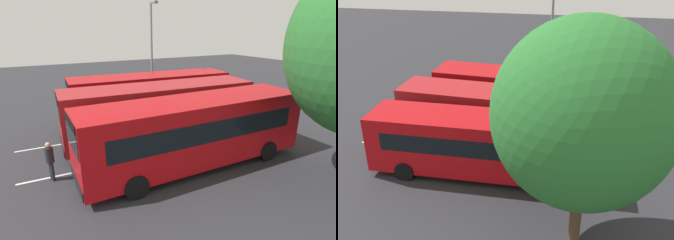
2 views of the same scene
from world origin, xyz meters
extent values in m
plane|color=#2B2B30|center=(0.00, 0.00, 0.00)|extent=(74.62, 74.62, 0.00)
cube|color=#B70C11|center=(-0.34, -3.30, 1.69)|extent=(10.42, 3.32, 2.72)
cube|color=#19232D|center=(4.73, -3.72, 2.42)|extent=(0.30, 2.19, 1.14)
cube|color=#19232D|center=(-0.24, -2.09, 2.02)|extent=(8.58, 0.79, 0.87)
cube|color=#19232D|center=(-0.44, -4.51, 2.02)|extent=(8.58, 0.79, 0.87)
cube|color=black|center=(4.75, -3.72, 2.87)|extent=(0.26, 1.99, 0.32)
cube|color=black|center=(4.76, -3.73, 0.55)|extent=(0.29, 2.28, 0.36)
cylinder|color=black|center=(3.03, -2.40, 0.47)|extent=(0.96, 0.36, 0.94)
cylinder|color=black|center=(2.83, -4.75, 0.47)|extent=(0.96, 0.36, 0.94)
cylinder|color=black|center=(-3.51, -1.85, 0.47)|extent=(0.96, 0.36, 0.94)
cylinder|color=black|center=(-3.70, -4.21, 0.47)|extent=(0.96, 0.36, 0.94)
cube|color=#AD191E|center=(0.65, -0.08, 1.69)|extent=(10.41, 3.27, 2.72)
cube|color=#19232D|center=(5.72, -0.47, 2.42)|extent=(0.29, 2.19, 1.14)
cube|color=#19232D|center=(0.75, 1.13, 2.02)|extent=(8.59, 0.75, 0.87)
cube|color=#19232D|center=(0.56, -1.29, 2.02)|extent=(8.59, 0.75, 0.87)
cube|color=black|center=(5.74, -0.48, 2.87)|extent=(0.25, 1.99, 0.32)
cube|color=black|center=(5.75, -0.48, 0.55)|extent=(0.28, 2.28, 0.36)
cylinder|color=black|center=(4.01, 0.84, 0.47)|extent=(0.96, 0.35, 0.94)
cylinder|color=black|center=(3.83, -1.51, 0.47)|extent=(0.96, 0.35, 0.94)
cylinder|color=black|center=(-2.52, 1.35, 0.47)|extent=(0.96, 0.35, 0.94)
cylinder|color=black|center=(-2.71, -1.00, 0.47)|extent=(0.96, 0.35, 0.94)
cube|color=#B70C11|center=(0.72, 3.32, 1.69)|extent=(10.28, 2.64, 2.72)
cube|color=black|center=(5.80, 3.24, 2.42)|extent=(0.15, 2.19, 1.14)
cube|color=black|center=(0.74, 4.53, 2.02)|extent=(8.61, 0.21, 0.87)
cube|color=black|center=(0.70, 2.11, 2.02)|extent=(8.61, 0.21, 0.87)
cube|color=black|center=(5.82, 3.24, 2.87)|extent=(0.13, 1.99, 0.32)
cube|color=black|center=(5.83, 3.24, 0.55)|extent=(0.14, 2.28, 0.36)
cylinder|color=black|center=(4.01, 4.45, 0.47)|extent=(0.94, 0.29, 0.94)
cylinder|color=black|center=(3.98, 2.09, 0.47)|extent=(0.94, 0.29, 0.94)
cylinder|color=black|center=(-2.54, 4.55, 0.47)|extent=(0.94, 0.29, 0.94)
cylinder|color=black|center=(-2.58, 2.19, 0.47)|extent=(0.94, 0.29, 0.94)
cylinder|color=#232833|center=(6.55, 1.56, 0.41)|extent=(0.13, 0.13, 0.81)
cylinder|color=#232833|center=(6.51, 1.72, 0.41)|extent=(0.13, 0.13, 0.81)
cylinder|color=#232328|center=(6.53, 1.64, 1.13)|extent=(0.40, 0.40, 0.64)
sphere|color=tan|center=(6.53, 1.64, 1.56)|extent=(0.22, 0.22, 0.22)
cylinder|color=gray|center=(-2.05, -6.75, 3.82)|extent=(0.16, 0.16, 7.65)
cylinder|color=#4C3823|center=(-4.05, 7.32, 1.47)|extent=(0.44, 0.44, 2.93)
ellipsoid|color=#28702D|center=(-4.05, 7.32, 5.33)|extent=(6.40, 5.76, 6.72)
cube|color=silver|center=(0.00, -1.72, 0.00)|extent=(15.80, 0.93, 0.01)
cube|color=silver|center=(0.00, 1.72, 0.00)|extent=(15.80, 0.93, 0.01)
camera|label=1|loc=(7.16, 12.54, 5.94)|focal=29.35mm
camera|label=2|loc=(-3.51, 19.81, 11.01)|focal=43.35mm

